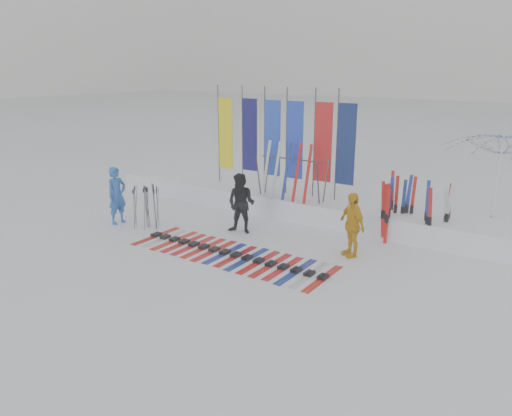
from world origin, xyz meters
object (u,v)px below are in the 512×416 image
Objects in this scene: tent_canopy at (498,183)px; person_yellow at (352,225)px; ski_row at (231,254)px; person_black at (241,204)px; ski_rack at (291,172)px; person_blue at (117,195)px.

person_yellow is at bearing -123.31° from tent_canopy.
person_yellow is at bearing 33.66° from ski_row.
person_yellow reaches higher than ski_row.
tent_canopy is (5.65, 3.86, 0.58)m from person_black.
tent_canopy is at bearing 47.78° from ski_row.
ski_rack reaches higher than person_black.
person_blue is at bearing -170.28° from person_black.
person_black is at bearing 116.79° from ski_row.
person_yellow is 2.97m from ski_row.
tent_canopy is at bearing -57.28° from person_blue.
person_blue reaches higher than ski_row.
ski_rack reaches higher than person_blue.
person_black reaches higher than ski_row.
person_black is 0.53× the size of tent_canopy.
person_blue is 1.01× the size of person_black.
person_black is (3.44, 1.29, -0.01)m from person_blue.
tent_canopy is at bearing 89.86° from person_yellow.
ski_rack is at bearing 95.85° from ski_row.
person_black is 1.05× the size of person_yellow.
ski_row is (-4.89, -5.38, -1.36)m from tent_canopy.
tent_canopy is 0.61× the size of ski_row.
ski_row is at bearing -74.07° from person_black.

